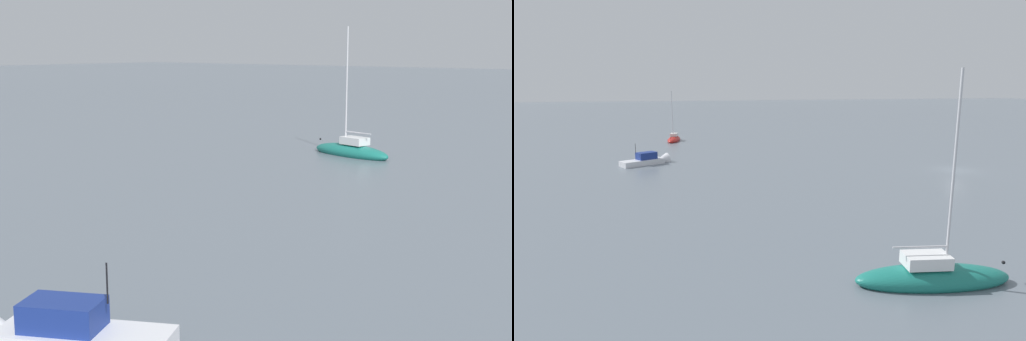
{
  "view_description": "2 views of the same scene",
  "coord_description": "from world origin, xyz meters",
  "views": [
    {
      "loc": [
        24.78,
        50.73,
        8.63
      ],
      "look_at": [
        -4.31,
        26.56,
        2.04
      ],
      "focal_mm": 50.04,
      "sensor_mm": 36.0,
      "label": 1
    },
    {
      "loc": [
        -39.73,
        33.07,
        9.38
      ],
      "look_at": [
        -3.51,
        23.03,
        1.87
      ],
      "focal_mm": 29.5,
      "sensor_mm": 36.0,
      "label": 2
    }
  ],
  "objects": [
    {
      "name": "motorboat_white_mid",
      "position": [
        13.58,
        33.76,
        0.36
      ],
      "size": [
        4.48,
        6.16,
        3.37
      ],
      "rotation": [
        0.0,
        0.0,
        3.64
      ],
      "color": "silver",
      "rests_on": "ground_plane"
    },
    {
      "name": "sailboat_red_far",
      "position": [
        35.55,
        29.73,
        0.33
      ],
      "size": [
        6.95,
        3.26,
        8.99
      ],
      "rotation": [
        0.0,
        0.0,
        1.36
      ],
      "color": "red",
      "rests_on": "ground_plane"
    },
    {
      "name": "ground_plane",
      "position": [
        0.0,
        0.0,
        0.0
      ],
      "size": [
        500.0,
        500.0,
        0.0
      ],
      "primitive_type": "plane",
      "color": "slate"
    },
    {
      "name": "sailboat_teal_near",
      "position": [
        -23.61,
        20.46,
        0.38
      ],
      "size": [
        3.63,
        7.91,
        10.58
      ],
      "rotation": [
        0.0,
        0.0,
        2.94
      ],
      "color": "#197266",
      "rests_on": "ground_plane"
    }
  ]
}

